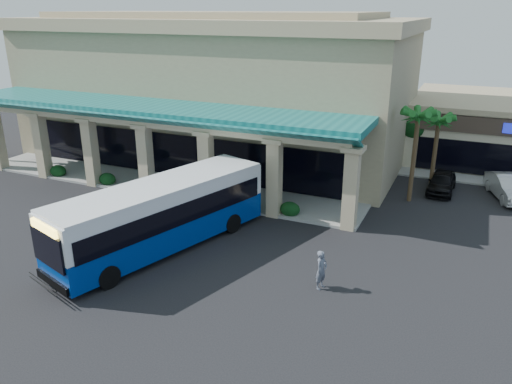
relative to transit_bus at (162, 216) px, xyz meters
The scene contains 10 objects.
ground 2.89m from the transit_bus, 25.74° to the left, with size 110.00×110.00×0.00m, color black.
main_building 18.43m from the transit_bus, 109.22° to the left, with size 30.80×14.80×11.35m, color tan, non-canonical shape.
arcade 9.86m from the transit_bus, 127.23° to the left, with size 30.00×6.20×5.70m, color #0F5F5F, non-canonical shape.
palm_0 16.07m from the transit_bus, 48.62° to the left, with size 2.40×2.40×6.60m, color #195E20, non-canonical shape.
palm_1 18.98m from the transit_bus, 52.35° to the left, with size 2.40×2.40×5.80m, color #195E20, non-canonical shape.
broadleaf_tree 22.18m from the transit_bus, 64.42° to the left, with size 2.60×2.60×4.81m, color black, non-canonical shape.
transit_bus is the anchor object (origin of this frame).
pedestrian 8.59m from the transit_bus, ahead, with size 0.66×0.43×1.80m, color #535A6A.
car_silver 19.08m from the transit_bus, 49.87° to the left, with size 1.64×4.07×1.39m, color black.
car_white 22.19m from the transit_bus, 42.67° to the left, with size 1.62×4.64×1.53m, color #B7B7B7.
Camera 1 is at (11.66, -20.22, 11.62)m, focal length 35.00 mm.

